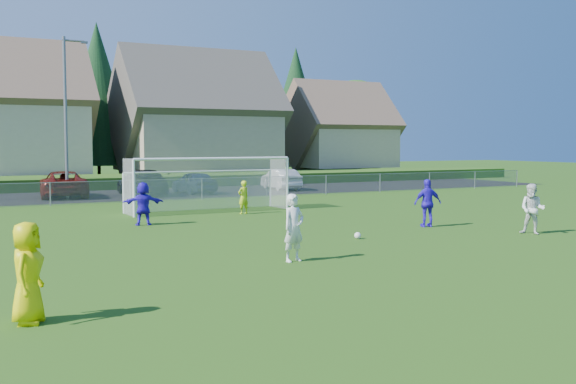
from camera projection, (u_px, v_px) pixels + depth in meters
name	position (u px, v px, depth m)	size (l,w,h in m)	color
ground	(437.00, 268.00, 16.89)	(160.00, 160.00, 0.00)	#193D0C
asphalt_lot	(139.00, 194.00, 41.15)	(60.00, 60.00, 0.00)	black
grass_embankment	(111.00, 182.00, 47.73)	(70.00, 6.00, 0.80)	#1E420F
soccer_ball	(358.00, 236.00, 22.02)	(0.22, 0.22, 0.22)	white
referee	(27.00, 273.00, 11.64)	(0.87, 0.57, 1.78)	#E8DD04
player_white_a	(294.00, 228.00, 17.77)	(0.66, 0.43, 1.80)	silver
player_white_b	(532.00, 209.00, 23.09)	(0.84, 0.66, 1.74)	silver
player_blue_a	(428.00, 203.00, 25.11)	(1.05, 0.44, 1.79)	#2F16D4
player_blue_b	(143.00, 204.00, 25.65)	(1.54, 0.49, 1.66)	#2F16D4
goalkeeper	(243.00, 197.00, 29.75)	(0.54, 0.35, 1.47)	#BBD719
car_c	(63.00, 184.00, 38.95)	(2.52, 5.47, 1.52)	#5C110A
car_d	(142.00, 182.00, 40.47)	(2.17, 5.33, 1.55)	black
car_e	(194.00, 182.00, 41.75)	(1.63, 4.06, 1.38)	#121E3F
car_f	(281.00, 179.00, 45.16)	(1.47, 4.20, 1.38)	silver
soccer_goal	(206.00, 176.00, 30.93)	(7.42, 1.90, 2.50)	white
chainlink_fence	(167.00, 190.00, 36.25)	(52.06, 0.06, 1.20)	gray
streetlight	(66.00, 112.00, 37.40)	(1.38, 0.18, 9.00)	slate
houses_row	(112.00, 91.00, 54.73)	(53.90, 11.45, 13.27)	tan
tree_row	(85.00, 101.00, 59.86)	(65.98, 12.36, 13.80)	#382616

